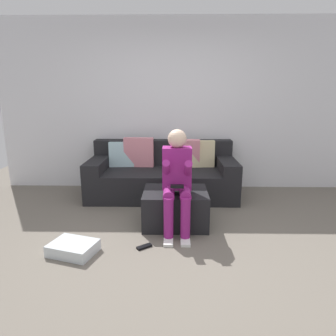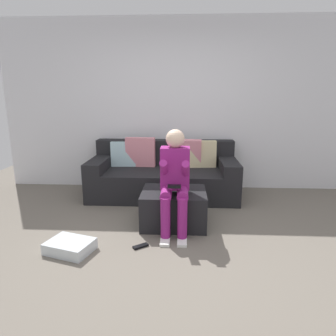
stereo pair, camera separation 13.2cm
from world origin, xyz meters
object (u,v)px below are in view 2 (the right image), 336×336
Objects in this scene: ottoman at (174,207)px; person_seated at (175,176)px; storage_bin at (70,246)px; remote_near_ottoman at (141,246)px; couch_sectional at (164,175)px.

ottoman is 0.66× the size of person_seated.
storage_bin is (-1.01, -0.55, -0.58)m from person_seated.
ottoman reaches higher than storage_bin.
remote_near_ottoman is (-0.32, -0.59, -0.19)m from ottoman.
ottoman is 1.75× the size of storage_bin.
couch_sectional reaches higher than storage_bin.
storage_bin is 2.67× the size of remote_near_ottoman.
storage_bin is (-1.00, -0.72, -0.15)m from ottoman.
person_seated reaches higher than ottoman.
storage_bin reaches higher than remote_near_ottoman.
couch_sectional is 1.11m from ottoman.
person_seated is 7.12× the size of remote_near_ottoman.
remote_near_ottoman is at bearing -118.04° from ottoman.
person_seated reaches higher than storage_bin.
ottoman is at bearing 35.68° from storage_bin.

